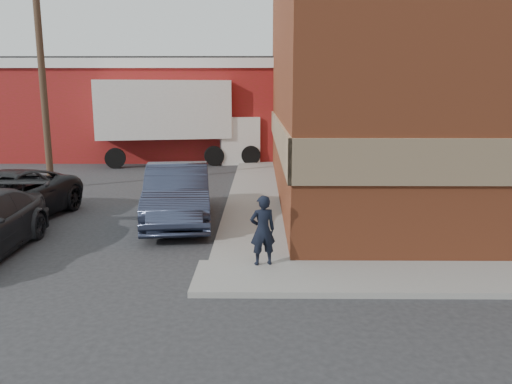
% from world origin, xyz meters
% --- Properties ---
extents(ground, '(90.00, 90.00, 0.00)m').
position_xyz_m(ground, '(0.00, 0.00, 0.00)').
color(ground, '#28282B').
rests_on(ground, ground).
extents(brick_building, '(14.25, 18.25, 9.36)m').
position_xyz_m(brick_building, '(8.50, 9.00, 4.68)').
color(brick_building, brown).
rests_on(brick_building, ground).
extents(sidewalk_west, '(1.80, 18.00, 0.12)m').
position_xyz_m(sidewalk_west, '(0.60, 9.00, 0.06)').
color(sidewalk_west, gray).
rests_on(sidewalk_west, ground).
extents(warehouse, '(16.30, 8.30, 5.60)m').
position_xyz_m(warehouse, '(-6.00, 20.00, 2.81)').
color(warehouse, maroon).
rests_on(warehouse, ground).
extents(utility_pole, '(2.00, 0.26, 9.00)m').
position_xyz_m(utility_pole, '(-7.50, 9.00, 4.75)').
color(utility_pole, '#473123').
rests_on(utility_pole, ground).
extents(man, '(0.62, 0.48, 1.51)m').
position_xyz_m(man, '(0.89, -0.25, 0.88)').
color(man, black).
rests_on(man, sidewalk_south).
extents(sedan, '(2.45, 5.30, 1.68)m').
position_xyz_m(sedan, '(-1.58, 3.78, 0.84)').
color(sedan, '#2C3349').
rests_on(sedan, ground).
extents(suv_a, '(3.34, 5.78, 1.52)m').
position_xyz_m(suv_a, '(-6.61, 3.43, 0.76)').
color(suv_a, black).
rests_on(suv_a, ground).
extents(box_truck, '(9.18, 4.33, 4.36)m').
position_xyz_m(box_truck, '(-3.41, 16.17, 2.52)').
color(box_truck, white).
rests_on(box_truck, ground).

